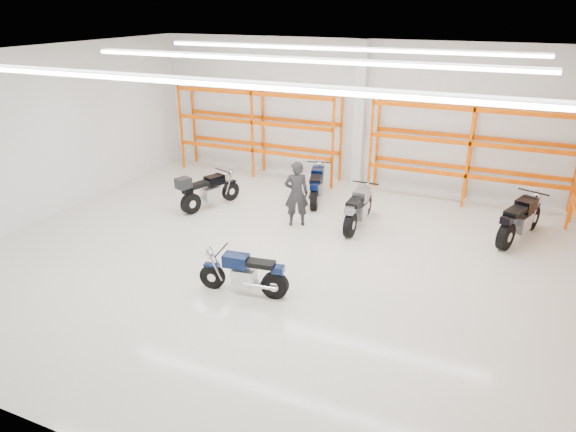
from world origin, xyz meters
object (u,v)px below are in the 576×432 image
at_px(standing_man, 296,194).
at_px(structural_column, 360,115).
at_px(motorcycle_back_a, 206,191).
at_px(motorcycle_main, 247,274).
at_px(motorcycle_back_b, 316,186).
at_px(motorcycle_back_c, 358,209).
at_px(motorcycle_back_d, 519,220).

height_order(standing_man, structural_column, structural_column).
bearing_deg(motorcycle_back_a, structural_column, 49.10).
relative_size(motorcycle_main, motorcycle_back_a, 0.92).
relative_size(motorcycle_back_a, structural_column, 0.46).
height_order(motorcycle_back_b, structural_column, structural_column).
relative_size(motorcycle_main, standing_man, 1.08).
height_order(motorcycle_back_c, structural_column, structural_column).
xyz_separation_m(motorcycle_back_c, structural_column, (-1.03, 3.36, 1.75)).
bearing_deg(motorcycle_back_d, motorcycle_back_a, -171.24).
xyz_separation_m(motorcycle_main, motorcycle_back_a, (-3.27, 3.67, 0.09)).
distance_m(motorcycle_back_b, structural_column, 2.77).
bearing_deg(motorcycle_back_b, motorcycle_back_c, -38.37).
relative_size(standing_man, structural_column, 0.39).
xyz_separation_m(motorcycle_back_a, motorcycle_back_c, (4.35, 0.48, -0.03)).
distance_m(motorcycle_back_c, standing_man, 1.66).
bearing_deg(motorcycle_back_c, standing_man, -161.07).
distance_m(motorcycle_back_a, structural_column, 5.36).
height_order(motorcycle_main, motorcycle_back_c, motorcycle_back_c).
distance_m(motorcycle_main, standing_man, 3.68).
relative_size(motorcycle_back_b, motorcycle_back_c, 0.99).
bearing_deg(motorcycle_back_a, motorcycle_main, -48.32).
distance_m(motorcycle_back_b, motorcycle_back_c, 2.10).
bearing_deg(structural_column, motorcycle_back_d, -27.68).
bearing_deg(motorcycle_back_a, motorcycle_back_c, 6.26).
distance_m(motorcycle_main, motorcycle_back_a, 4.92).
relative_size(motorcycle_main, motorcycle_back_b, 0.89).
height_order(motorcycle_back_b, motorcycle_back_c, motorcycle_back_b).
relative_size(motorcycle_main, motorcycle_back_c, 0.88).
distance_m(motorcycle_back_d, standing_man, 5.57).
bearing_deg(standing_man, motorcycle_main, 69.06).
bearing_deg(structural_column, motorcycle_back_a, -130.90).
xyz_separation_m(motorcycle_back_c, motorcycle_back_d, (3.87, 0.79, 0.03)).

